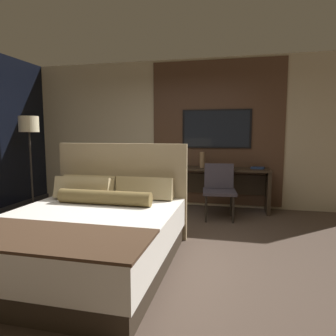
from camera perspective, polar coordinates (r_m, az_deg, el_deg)
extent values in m
plane|color=#4C3D33|center=(3.65, -5.62, -16.11)|extent=(16.00, 16.00, 0.00)
cube|color=#BCAD8E|center=(5.88, 2.34, 6.59)|extent=(7.20, 0.06, 2.80)
cube|color=#4C3323|center=(5.75, 9.19, 6.51)|extent=(2.44, 0.03, 2.70)
cube|color=#33281E|center=(3.39, -15.56, -16.13)|extent=(1.72, 1.98, 0.22)
cube|color=silver|center=(3.30, -15.72, -11.62)|extent=(1.77, 2.05, 0.34)
cube|color=#422D1E|center=(2.71, -22.73, -11.91)|extent=(1.79, 0.72, 0.02)
cube|color=#998460|center=(4.17, -8.81, -4.12)|extent=(1.81, 0.08, 1.27)
cube|color=tan|center=(4.19, -14.39, -3.29)|extent=(0.75, 0.23, 0.31)
cube|color=tan|center=(3.90, -4.39, -3.82)|extent=(0.75, 0.23, 0.31)
cube|color=tan|center=(4.00, -15.76, -3.78)|extent=(0.75, 0.25, 0.32)
cylinder|color=brown|center=(3.67, -12.04, -5.51)|extent=(1.15, 0.17, 0.17)
cube|color=#2D2319|center=(5.51, 8.88, -0.16)|extent=(1.94, 0.51, 0.03)
cube|color=#2D2319|center=(5.71, -0.68, -3.78)|extent=(0.06, 0.46, 0.74)
cube|color=#2D2319|center=(5.59, 18.50, -4.38)|extent=(0.06, 0.46, 0.74)
cube|color=#2D2319|center=(5.79, 8.99, -2.98)|extent=(1.82, 0.02, 0.37)
cube|color=black|center=(5.72, 9.19, 7.37)|extent=(1.28, 0.04, 0.72)
cube|color=black|center=(5.70, 9.17, 7.37)|extent=(1.20, 0.01, 0.66)
cube|color=#38333D|center=(4.97, 9.74, -4.52)|extent=(0.58, 0.56, 0.05)
cube|color=#38333D|center=(5.14, 9.67, -1.47)|extent=(0.49, 0.15, 0.42)
cylinder|color=black|center=(4.82, 7.27, -7.75)|extent=(0.04, 0.04, 0.43)
cylinder|color=black|center=(4.84, 12.32, -7.78)|extent=(0.04, 0.04, 0.43)
cylinder|color=black|center=(5.21, 7.23, -6.64)|extent=(0.04, 0.04, 0.43)
cylinder|color=black|center=(5.23, 11.90, -6.68)|extent=(0.04, 0.04, 0.43)
cylinder|color=#282623|center=(6.07, -24.27, -7.20)|extent=(0.28, 0.28, 0.03)
cylinder|color=#332D28|center=(5.94, -24.60, -0.46)|extent=(0.03, 0.03, 1.47)
cylinder|color=beige|center=(5.91, -25.00, 7.59)|extent=(0.34, 0.34, 0.28)
cylinder|color=#846647|center=(5.51, 6.53, 1.55)|extent=(0.09, 0.09, 0.29)
cube|color=navy|center=(5.56, 16.72, 0.03)|extent=(0.25, 0.20, 0.03)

